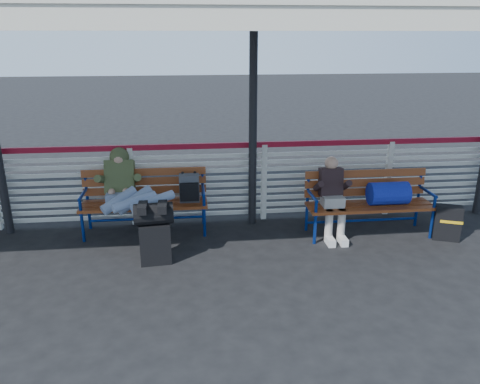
{
  "coord_description": "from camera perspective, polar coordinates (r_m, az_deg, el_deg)",
  "views": [
    {
      "loc": [
        0.87,
        -4.93,
        2.77
      ],
      "look_at": [
        1.53,
        1.0,
        0.76
      ],
      "focal_mm": 35.0,
      "sensor_mm": 36.0,
      "label": 1
    }
  ],
  "objects": [
    {
      "name": "ground",
      "position": [
        5.72,
        -14.54,
        -11.0
      ],
      "size": [
        60.0,
        60.0,
        0.0
      ],
      "primitive_type": "plane",
      "color": "black",
      "rests_on": "ground"
    },
    {
      "name": "fence",
      "position": [
        7.2,
        -12.99,
        1.1
      ],
      "size": [
        12.08,
        0.08,
        1.24
      ],
      "color": "silver",
      "rests_on": "ground"
    },
    {
      "name": "canopy",
      "position": [
        5.87,
        -15.9,
        20.62
      ],
      "size": [
        12.6,
        3.6,
        3.16
      ],
      "color": "silver",
      "rests_on": "ground"
    },
    {
      "name": "luggage_stack",
      "position": [
        5.98,
        -10.39,
        -4.67
      ],
      "size": [
        0.51,
        0.32,
        0.8
      ],
      "rotation": [
        0.0,
        0.0,
        0.1
      ],
      "color": "black",
      "rests_on": "ground"
    },
    {
      "name": "bench_left",
      "position": [
        6.9,
        -10.33,
        -0.22
      ],
      "size": [
        1.8,
        0.56,
        0.92
      ],
      "color": "brown",
      "rests_on": "ground"
    },
    {
      "name": "bench_right",
      "position": [
        6.97,
        16.41,
        -0.4
      ],
      "size": [
        1.8,
        0.56,
        0.92
      ],
      "color": "brown",
      "rests_on": "ground"
    },
    {
      "name": "traveler_man",
      "position": [
        6.56,
        -13.16,
        -0.32
      ],
      "size": [
        0.94,
        1.63,
        0.77
      ],
      "color": "#8799B5",
      "rests_on": "ground"
    },
    {
      "name": "companion_person",
      "position": [
        6.74,
        11.2,
        -0.57
      ],
      "size": [
        0.32,
        0.66,
        1.15
      ],
      "color": "#B0A9A0",
      "rests_on": "ground"
    },
    {
      "name": "suitcase_side",
      "position": [
        7.24,
        23.94,
        -3.44
      ],
      "size": [
        0.41,
        0.33,
        0.5
      ],
      "rotation": [
        0.0,
        0.0,
        -0.38
      ],
      "color": "black",
      "rests_on": "ground"
    }
  ]
}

